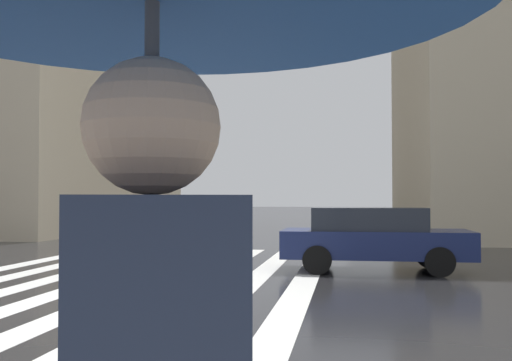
% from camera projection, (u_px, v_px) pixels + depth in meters
% --- Properties ---
extents(ground_plane, '(220.00, 220.00, 0.00)m').
position_uv_depth(ground_plane, '(59.00, 312.00, 8.42)').
color(ground_plane, black).
extents(zebra_crossing, '(13.00, 7.50, 0.01)m').
position_uv_depth(zebra_crossing, '(139.00, 275.00, 12.41)').
color(zebra_crossing, silver).
rests_on(zebra_crossing, ground_plane).
extents(car_navy, '(1.85, 4.10, 1.41)m').
position_uv_depth(car_navy, '(374.00, 237.00, 13.16)').
color(car_navy, navy).
rests_on(car_navy, ground_plane).
extents(pedestrian_approaching_kerb, '(1.12, 1.12, 2.02)m').
position_uv_depth(pedestrian_approaching_kerb, '(152.00, 57.00, 0.95)').
color(pedestrian_approaching_kerb, '#2D3851').
rests_on(pedestrian_approaching_kerb, sidewalk_pavement).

